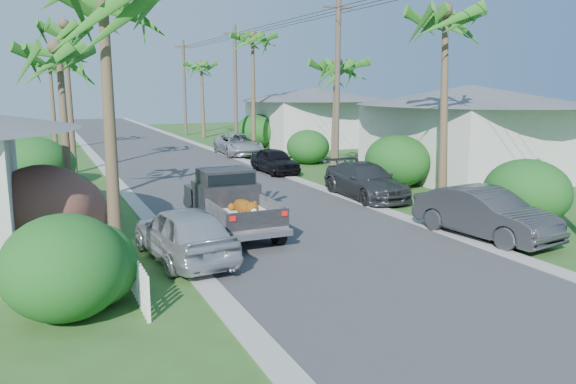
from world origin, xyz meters
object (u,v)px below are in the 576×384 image
parked_car_rd (238,145)px  utility_pole_b (337,89)px  palm_r_d (202,64)px  house_right_far (314,119)px  palm_r_c (253,36)px  house_right_near (469,135)px  palm_r_a (449,12)px  utility_pole_c (236,88)px  palm_l_b (59,48)px  parked_car_rn (485,214)px  pickup_truck (229,201)px  parked_car_ln (184,233)px  utility_pole_d (185,87)px  palm_r_b (336,63)px  palm_l_d (49,62)px  parked_car_rm (365,181)px  parked_car_rf (275,161)px  palm_l_c (64,26)px

parked_car_rd → utility_pole_b: size_ratio=0.59×
palm_r_d → house_right_far: size_ratio=0.89×
palm_r_c → house_right_near: size_ratio=1.04×
palm_r_a → utility_pole_c: utility_pole_c is taller
palm_l_b → parked_car_rn: bearing=-39.6°
pickup_truck → parked_car_rd: bearing=69.9°
utility_pole_b → palm_l_b: bearing=-175.4°
parked_car_ln → palm_l_b: (-2.50, 8.16, 5.38)m
palm_r_a → house_right_near: size_ratio=0.97×
parked_car_rd → palm_r_c: 7.47m
pickup_truck → parked_car_rn: bearing=-30.3°
utility_pole_d → house_right_near: bearing=-76.6°
palm_r_b → utility_pole_d: utility_pole_d is taller
palm_l_d → palm_r_a: palm_r_a is taller
parked_car_rm → palm_r_a: (1.30, -3.31, 6.69)m
parked_car_rm → utility_pole_d: bearing=91.0°
parked_car_rn → palm_r_d: bearing=79.8°
house_right_near → utility_pole_b: 7.84m
palm_r_c → utility_pole_c: 4.08m
palm_l_d → utility_pole_b: (12.10, -21.00, -1.84)m
palm_r_a → utility_pole_d: 37.11m
parked_car_rf → utility_pole_b: utility_pole_b is taller
house_right_far → utility_pole_d: (-7.40, 13.00, 2.48)m
parked_car_rn → house_right_far: 28.94m
palm_r_b → house_right_near: size_ratio=0.80×
palm_r_c → palm_r_b: bearing=-87.9°
parked_car_rm → palm_r_c: bearing=88.0°
house_right_far → pickup_truck: bearing=-122.7°
palm_r_b → palm_l_d: bearing=124.6°
palm_r_a → utility_pole_b: bearing=95.7°
parked_car_rf → palm_l_b: (-10.93, -5.33, 5.47)m
parked_car_rm → utility_pole_c: utility_pole_c is taller
palm_l_b → house_right_far: 27.06m
parked_car_ln → utility_pole_c: size_ratio=0.50×
palm_l_c → utility_pole_c: 13.47m
pickup_truck → utility_pole_b: size_ratio=0.57×
parked_car_rf → parked_car_rd: parked_car_rd is taller
palm_r_a → utility_pole_b: (-0.70, 7.00, -2.82)m
parked_car_ln → utility_pole_c: bearing=-118.1°
palm_r_c → parked_car_rf: bearing=-103.4°
palm_r_d → palm_r_c: bearing=-91.2°
parked_car_ln → utility_pole_b: size_ratio=0.50×
parked_car_rf → pickup_truck: bearing=-121.3°
parked_car_rm → palm_r_d: size_ratio=0.63×
parked_car_rn → parked_car_rm: size_ratio=0.94×
parked_car_rd → palm_r_a: (1.30, -19.93, 6.69)m
parked_car_rd → pickup_truck: bearing=-106.8°
palm_r_b → house_right_far: size_ratio=0.80×
parked_car_ln → palm_r_d: (10.80, 36.16, 5.96)m
pickup_truck → palm_r_c: 22.45m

